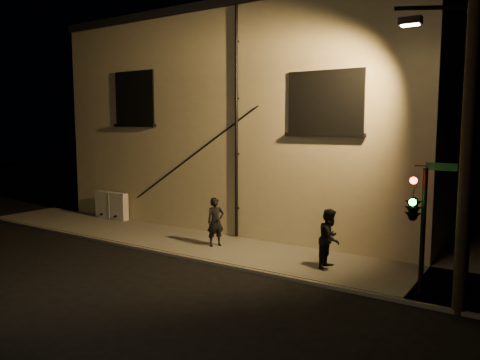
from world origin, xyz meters
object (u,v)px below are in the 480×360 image
Objects in this scene: pedestrian_a at (216,222)px; pedestrian_b at (330,238)px; utility_cabinet at (112,205)px; traffic_signal at (414,207)px; streetlamp_pole at (464,140)px.

pedestrian_b reaches higher than pedestrian_a.
utility_cabinet is 1.08× the size of pedestrian_a.
utility_cabinet is 6.76m from pedestrian_a.
pedestrian_b is at bearing -7.49° from utility_cabinet.
pedestrian_a is 0.97× the size of pedestrian_b.
traffic_signal reaches higher than pedestrian_b.
pedestrian_b is at bearing 161.53° from streetlamp_pole.
pedestrian_a is at bearing 83.86° from pedestrian_b.
traffic_signal is at bearing -113.57° from pedestrian_b.
pedestrian_b is (4.24, -0.19, 0.03)m from pedestrian_a.
traffic_signal reaches higher than utility_cabinet.
pedestrian_a is 6.97m from traffic_signal.
pedestrian_b is 4.78m from streetlamp_pole.
streetlamp_pole reaches higher than traffic_signal.
utility_cabinet is at bearing 78.87° from pedestrian_b.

